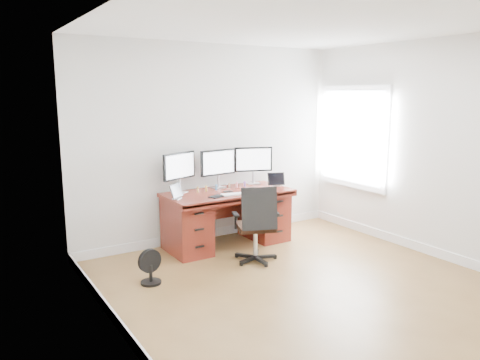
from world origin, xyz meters
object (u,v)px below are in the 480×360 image
office_chair (256,237)px  floor_fan (151,267)px  monitor_center (218,164)px  keyboard (233,194)px  desk (227,216)px

office_chair → floor_fan: bearing=-161.5°
floor_fan → monitor_center: monitor_center is taller
office_chair → monitor_center: monitor_center is taller
office_chair → keyboard: bearing=112.2°
office_chair → monitor_center: 1.26m
office_chair → floor_fan: size_ratio=2.50×
desk → office_chair: 0.77m
floor_fan → monitor_center: 1.90m
floor_fan → monitor_center: bearing=24.5°
desk → keyboard: 0.44m
desk → floor_fan: size_ratio=4.43×
floor_fan → keyboard: size_ratio=1.26×
monitor_center → keyboard: bearing=-101.8°
monitor_center → floor_fan: bearing=-151.3°
office_chair → keyboard: office_chair is taller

